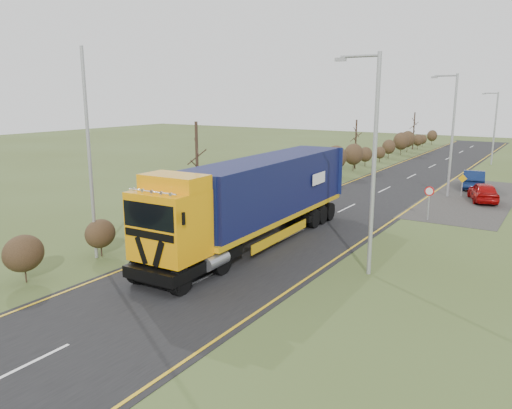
{
  "coord_description": "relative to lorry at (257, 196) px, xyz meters",
  "views": [
    {
      "loc": [
        12.54,
        -19.36,
        7.65
      ],
      "look_at": [
        -0.83,
        1.72,
        2.1
      ],
      "focal_mm": 35.0,
      "sensor_mm": 36.0,
      "label": 1
    }
  ],
  "objects": [
    {
      "name": "streetlight_mid",
      "position": [
        5.59,
        18.23,
        2.47
      ],
      "size": [
        1.94,
        0.18,
        9.11
      ],
      "color": "#9EA0A3",
      "rests_on": "ground"
    },
    {
      "name": "left_pole",
      "position": [
        -5.27,
        -6.01,
        2.3
      ],
      "size": [
        0.16,
        0.16,
        9.71
      ],
      "primitive_type": "cylinder",
      "color": "#9EA0A3",
      "rests_on": "ground"
    },
    {
      "name": "layby",
      "position": [
        7.3,
        18.26,
        -2.54
      ],
      "size": [
        6.0,
        18.0,
        0.02
      ],
      "primitive_type": "cube",
      "color": "#2E2C29",
      "rests_on": "ground"
    },
    {
      "name": "car_red_hatchback",
      "position": [
        8.28,
        17.64,
        -1.85
      ],
      "size": [
        2.87,
        4.45,
        1.41
      ],
      "primitive_type": "imported",
      "rotation": [
        0.0,
        0.0,
        3.46
      ],
      "color": "#9D0708",
      "rests_on": "ground"
    },
    {
      "name": "warning_board",
      "position": [
        6.6,
        18.8,
        -1.53
      ],
      "size": [
        0.65,
        0.11,
        1.71
      ],
      "color": "#9EA0A3",
      "rests_on": "ground"
    },
    {
      "name": "car_blue_sedan",
      "position": [
        6.8,
        22.69,
        -1.79
      ],
      "size": [
        2.31,
        4.81,
        1.52
      ],
      "primitive_type": "imported",
      "rotation": [
        0.0,
        0.0,
        3.3
      ],
      "color": "#0B183D",
      "rests_on": "ground"
    },
    {
      "name": "ground",
      "position": [
        0.8,
        -1.74,
        -2.55
      ],
      "size": [
        160.0,
        160.0,
        0.0
      ],
      "primitive_type": "plane",
      "color": "#414D21",
      "rests_on": "ground"
    },
    {
      "name": "road",
      "position": [
        0.8,
        8.26,
        -2.54
      ],
      "size": [
        8.0,
        120.0,
        0.02
      ],
      "primitive_type": "cube",
      "color": "black",
      "rests_on": "ground"
    },
    {
      "name": "streetlight_near",
      "position": [
        6.36,
        -1.15,
        2.58
      ],
      "size": [
        1.98,
        0.19,
        9.3
      ],
      "color": "#9EA0A3",
      "rests_on": "ground"
    },
    {
      "name": "lorry",
      "position": [
        0.0,
        0.0,
        0.0
      ],
      "size": [
        3.14,
        16.21,
        4.5
      ],
      "rotation": [
        0.0,
        0.0,
        0.03
      ],
      "color": "black",
      "rests_on": "ground"
    },
    {
      "name": "streetlight_far",
      "position": [
        5.89,
        39.08,
        1.75
      ],
      "size": [
        1.69,
        0.18,
        7.87
      ],
      "color": "#9EA0A3",
      "rests_on": "ground"
    },
    {
      "name": "speed_sign",
      "position": [
        6.27,
        9.88,
        -1.08
      ],
      "size": [
        0.59,
        0.1,
        2.13
      ],
      "color": "#9EA0A3",
      "rests_on": "ground"
    },
    {
      "name": "lane_markings",
      "position": [
        0.8,
        7.95,
        -2.52
      ],
      "size": [
        7.52,
        116.0,
        0.01
      ],
      "color": "gold",
      "rests_on": "road"
    },
    {
      "name": "hedgerow",
      "position": [
        -5.2,
        6.15,
        -0.93
      ],
      "size": [
        2.24,
        102.04,
        6.05
      ],
      "color": "#302215",
      "rests_on": "ground"
    }
  ]
}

